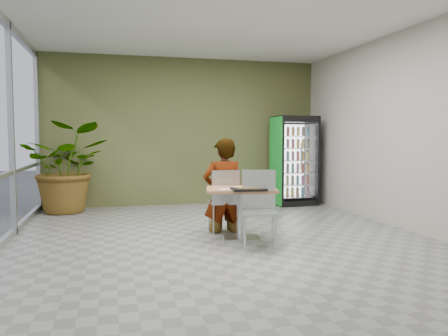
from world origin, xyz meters
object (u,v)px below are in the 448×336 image
(chair_near, at_px, (259,202))
(soda_cup, at_px, (254,182))
(seated_woman, at_px, (224,195))
(cafeteria_tray, at_px, (249,189))
(potted_plant, at_px, (68,167))
(dining_table, at_px, (241,203))
(chair_far, at_px, (224,196))
(beverage_fridge, at_px, (294,161))

(chair_near, xyz_separation_m, soda_cup, (0.06, 0.42, 0.24))
(seated_woman, height_order, cafeteria_tray, seated_woman)
(cafeteria_tray, relative_size, potted_plant, 0.26)
(potted_plant, bearing_deg, dining_table, -49.55)
(dining_table, height_order, chair_far, chair_far)
(chair_near, xyz_separation_m, beverage_fridge, (1.97, 3.37, 0.36))
(chair_far, height_order, potted_plant, potted_plant)
(dining_table, bearing_deg, chair_near, -75.35)
(cafeteria_tray, bearing_deg, beverage_fridge, 57.19)
(dining_table, distance_m, beverage_fridge, 3.61)
(seated_woman, bearing_deg, dining_table, 102.64)
(seated_woman, relative_size, soda_cup, 9.31)
(seated_woman, height_order, potted_plant, potted_plant)
(dining_table, relative_size, chair_near, 1.07)
(dining_table, bearing_deg, potted_plant, 130.45)
(chair_near, distance_m, seated_woman, 1.05)
(dining_table, distance_m, cafeteria_tray, 0.35)
(chair_near, distance_m, soda_cup, 0.48)
(chair_near, bearing_deg, beverage_fridge, 74.89)
(soda_cup, height_order, potted_plant, potted_plant)
(seated_woman, relative_size, cafeteria_tray, 3.82)
(dining_table, bearing_deg, cafeteria_tray, -84.28)
(chair_far, height_order, cafeteria_tray, chair_far)
(beverage_fridge, bearing_deg, seated_woman, -135.41)
(dining_table, relative_size, cafeteria_tray, 2.39)
(chair_near, height_order, soda_cup, chair_near)
(potted_plant, bearing_deg, soda_cup, -47.98)
(cafeteria_tray, bearing_deg, chair_near, -63.23)
(dining_table, height_order, cafeteria_tray, cafeteria_tray)
(soda_cup, relative_size, cafeteria_tray, 0.41)
(dining_table, height_order, seated_woman, seated_woman)
(chair_far, xyz_separation_m, beverage_fridge, (2.20, 2.40, 0.40))
(potted_plant, bearing_deg, chair_near, -52.13)
(chair_far, distance_m, soda_cup, 0.68)
(cafeteria_tray, xyz_separation_m, beverage_fridge, (2.06, 3.19, 0.20))
(chair_far, xyz_separation_m, potted_plant, (-2.52, 2.58, 0.32))
(chair_far, relative_size, soda_cup, 5.16)
(chair_far, distance_m, chair_near, 1.00)
(chair_near, xyz_separation_m, cafeteria_tray, (-0.09, 0.18, 0.16))
(seated_woman, xyz_separation_m, potted_plant, (-2.53, 2.53, 0.31))
(soda_cup, bearing_deg, seated_woman, 115.89)
(dining_table, xyz_separation_m, chair_near, (0.12, -0.45, 0.07))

